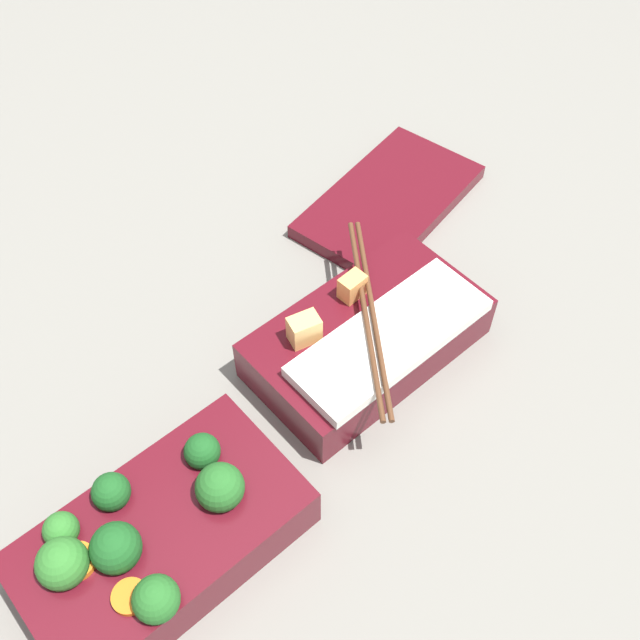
% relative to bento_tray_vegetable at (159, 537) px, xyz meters
% --- Properties ---
extents(ground_plane, '(3.00, 3.00, 0.00)m').
position_rel_bento_tray_vegetable_xyz_m(ground_plane, '(0.12, 0.01, -0.03)').
color(ground_plane, slate).
extents(bento_tray_vegetable, '(0.22, 0.13, 0.08)m').
position_rel_bento_tray_vegetable_xyz_m(bento_tray_vegetable, '(0.00, 0.00, 0.00)').
color(bento_tray_vegetable, '#510F19').
rests_on(bento_tray_vegetable, ground_plane).
extents(bento_tray_rice, '(0.22, 0.19, 0.08)m').
position_rel_bento_tray_vegetable_xyz_m(bento_tray_rice, '(0.25, 0.03, -0.00)').
color(bento_tray_rice, '#510F19').
rests_on(bento_tray_rice, ground_plane).
extents(bento_lid, '(0.23, 0.16, 0.02)m').
position_rel_bento_tray_vegetable_xyz_m(bento_lid, '(0.41, 0.17, -0.02)').
color(bento_lid, '#510F19').
rests_on(bento_lid, ground_plane).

